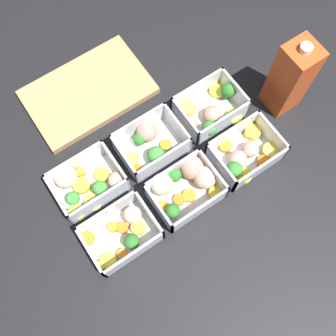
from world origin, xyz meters
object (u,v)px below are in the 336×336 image
Objects in this scene: container_far_center at (149,143)px; container_near_left at (123,233)px; container_near_right at (245,155)px; juice_carton at (291,79)px; container_near_center at (186,183)px; container_far_left at (86,184)px; container_far_right at (209,110)px.

container_near_left is at bearing -138.40° from container_far_center.
juice_carton is at bearing 22.56° from container_near_right.
container_near_center is 0.21m from container_far_left.
container_far_left is 0.91× the size of container_far_right.
container_near_center is at bearing -142.08° from container_far_right.
container_near_center is 1.02× the size of container_near_right.
container_far_right is at bearing -3.13° from container_far_center.
container_near_center is 1.02× the size of container_far_left.
container_near_center and container_far_left have the same top height.
container_far_left is (-0.17, 0.12, -0.00)m from container_near_center.
container_far_left and container_far_center have the same top height.
container_near_right is 1.00× the size of container_far_left.
container_near_center is 0.15m from container_near_right.
container_near_left is at bearing 179.15° from container_near_right.
container_far_center is (0.16, 0.00, 0.00)m from container_far_left.
container_near_center is 0.18m from container_far_right.
container_far_left is at bearing 145.93° from container_near_center.
container_far_left is at bearing 94.79° from container_near_left.
container_far_left is (-0.01, 0.13, 0.00)m from container_near_left.
container_far_right is (0.16, -0.01, -0.00)m from container_far_center.
container_near_left is at bearing -172.62° from juice_carton.
container_near_left is 1.02× the size of container_far_center.
container_far_right is at bearing -1.11° from container_far_left.
container_far_center is (-0.01, 0.12, -0.00)m from container_near_center.
container_near_left is 0.20m from container_far_center.
container_far_left is 1.01× the size of container_far_center.
container_far_center is (-0.16, 0.14, 0.00)m from container_near_right.
container_near_center is at bearing 172.96° from container_near_right.
container_near_center is at bearing -83.94° from container_far_center.
container_far_right is (0.14, 0.11, -0.00)m from container_near_center.
juice_carton reaches higher than container_far_left.
container_near_left is 0.47m from juice_carton.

